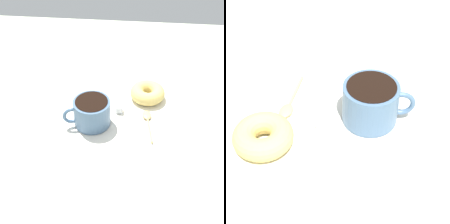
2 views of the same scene
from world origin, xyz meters
The scene contains 6 objects.
ground_plane centered at (0.00, 0.00, -1.00)cm, with size 120.00×120.00×2.00cm, color beige.
napkin centered at (-0.16, 1.26, 0.15)cm, with size 31.77×31.77×0.30cm, color white.
coffee_cup centered at (2.34, -3.84, 4.09)cm, with size 9.55×12.13×7.28cm.
donut centered at (-9.62, 10.58, 2.18)cm, with size 9.90×9.90×3.76cm, color #E5C66B.
spoon centered at (-0.14, 10.83, 0.70)cm, with size 12.01×3.18×0.90cm.
sugar_cube centered at (-2.80, 3.02, 1.20)cm, with size 1.81×1.81×1.81cm, color white.
Camera 1 is at (61.68, 7.38, 57.34)cm, focal length 50.00 mm.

